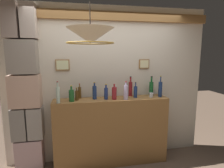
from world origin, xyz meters
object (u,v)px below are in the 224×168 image
at_px(liquor_bottle_scotch, 135,92).
at_px(liquor_bottle_bourbon, 160,89).
at_px(glass_tumbler_rocks, 151,95).
at_px(liquor_bottle_vodka, 58,95).
at_px(liquor_bottle_sherry, 80,92).
at_px(liquor_bottle_vermouth, 151,88).
at_px(pendant_lamp, 90,36).
at_px(liquor_bottle_amaro, 106,93).
at_px(liquor_bottle_brandy, 114,93).
at_px(liquor_bottle_whiskey, 95,92).
at_px(liquor_bottle_rum, 71,95).
at_px(liquor_bottle_port, 130,88).
at_px(liquor_bottle_mezcal, 126,92).
at_px(liquor_bottle_tequila, 77,95).

distance_m(liquor_bottle_scotch, liquor_bottle_bourbon, 0.43).
bearing_deg(glass_tumbler_rocks, liquor_bottle_vodka, -176.43).
xyz_separation_m(liquor_bottle_sherry, liquor_bottle_vodka, (-0.32, -0.25, 0.03)).
xyz_separation_m(liquor_bottle_vermouth, pendant_lamp, (-1.11, -0.85, 0.79)).
bearing_deg(glass_tumbler_rocks, liquor_bottle_amaro, -179.82).
relative_size(liquor_bottle_sherry, liquor_bottle_bourbon, 0.69).
bearing_deg(liquor_bottle_brandy, liquor_bottle_vermouth, 10.47).
bearing_deg(liquor_bottle_vermouth, liquor_bottle_amaro, -173.19).
bearing_deg(liquor_bottle_amaro, liquor_bottle_bourbon, -0.42).
bearing_deg(liquor_bottle_whiskey, liquor_bottle_scotch, -2.76).
xyz_separation_m(liquor_bottle_brandy, liquor_bottle_amaro, (-0.13, 0.03, -0.00)).
xyz_separation_m(liquor_bottle_vodka, glass_tumbler_rocks, (1.51, 0.09, -0.09)).
bearing_deg(liquor_bottle_vodka, liquor_bottle_brandy, 4.13).
xyz_separation_m(liquor_bottle_vermouth, glass_tumbler_rocks, (-0.04, -0.09, -0.10)).
distance_m(liquor_bottle_rum, liquor_bottle_port, 1.01).
bearing_deg(liquor_bottle_whiskey, liquor_bottle_amaro, -16.80).
xyz_separation_m(liquor_bottle_brandy, liquor_bottle_mezcal, (0.18, -0.04, 0.02)).
bearing_deg(liquor_bottle_port, liquor_bottle_vodka, -168.43).
distance_m(liquor_bottle_bourbon, glass_tumbler_rocks, 0.18).
relative_size(liquor_bottle_whiskey, liquor_bottle_port, 0.82).
height_order(liquor_bottle_rum, liquor_bottle_mezcal, liquor_bottle_mezcal).
bearing_deg(liquor_bottle_tequila, pendant_lamp, -78.24).
height_order(liquor_bottle_bourbon, liquor_bottle_vodka, liquor_bottle_bourbon).
bearing_deg(liquor_bottle_port, liquor_bottle_mezcal, -122.66).
bearing_deg(liquor_bottle_sherry, liquor_bottle_tequila, -111.25).
bearing_deg(liquor_bottle_amaro, liquor_bottle_brandy, -12.92).
xyz_separation_m(liquor_bottle_rum, liquor_bottle_bourbon, (1.47, 0.02, 0.04)).
height_order(liquor_bottle_brandy, glass_tumbler_rocks, liquor_bottle_brandy).
xyz_separation_m(liquor_bottle_amaro, liquor_bottle_bourbon, (0.93, -0.01, 0.04)).
bearing_deg(liquor_bottle_amaro, liquor_bottle_tequila, 176.20).
height_order(liquor_bottle_amaro, liquor_bottle_vodka, liquor_bottle_vodka).
distance_m(liquor_bottle_brandy, liquor_bottle_tequila, 0.59).
xyz_separation_m(liquor_bottle_brandy, liquor_bottle_bourbon, (0.80, 0.02, 0.03)).
bearing_deg(liquor_bottle_rum, liquor_bottle_tequila, 36.09).
bearing_deg(liquor_bottle_sherry, liquor_bottle_port, -0.36).
height_order(liquor_bottle_scotch, liquor_bottle_vodka, liquor_bottle_vodka).
distance_m(liquor_bottle_vermouth, liquor_bottle_bourbon, 0.16).
xyz_separation_m(liquor_bottle_scotch, liquor_bottle_vodka, (-1.23, -0.11, 0.03)).
xyz_separation_m(liquor_bottle_mezcal, liquor_bottle_port, (0.14, 0.22, 0.01)).
height_order(liquor_bottle_whiskey, liquor_bottle_scotch, liquor_bottle_whiskey).
height_order(liquor_bottle_whiskey, pendant_lamp, pendant_lamp).
relative_size(liquor_bottle_tequila, liquor_bottle_vodka, 0.63).
xyz_separation_m(liquor_bottle_rum, pendant_lamp, (0.24, -0.73, 0.83)).
height_order(liquor_bottle_sherry, liquor_bottle_bourbon, liquor_bottle_bourbon).
distance_m(liquor_bottle_amaro, liquor_bottle_whiskey, 0.19).
relative_size(liquor_bottle_vermouth, liquor_bottle_port, 1.01).
xyz_separation_m(liquor_bottle_brandy, liquor_bottle_vermouth, (0.68, 0.13, 0.03)).
bearing_deg(pendant_lamp, liquor_bottle_sherry, 97.15).
xyz_separation_m(liquor_bottle_rum, liquor_bottle_vodka, (-0.19, -0.06, 0.04)).
bearing_deg(liquor_bottle_bourbon, liquor_bottle_vermouth, 138.73).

